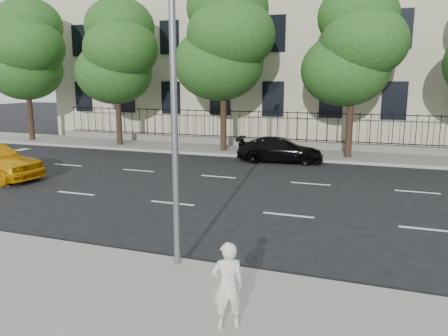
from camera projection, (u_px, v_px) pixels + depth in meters
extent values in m
plane|color=black|center=(134.00, 226.00, 12.61)|extent=(120.00, 120.00, 0.00)
cube|color=gray|center=(31.00, 282.00, 8.90)|extent=(60.00, 4.00, 0.15)
cube|color=gray|center=(260.00, 151.00, 25.52)|extent=(60.00, 4.00, 0.15)
cube|color=#C1B899|center=(294.00, 13.00, 32.09)|extent=(34.00, 12.00, 18.00)
cube|color=slate|center=(267.00, 143.00, 27.03)|extent=(30.00, 0.50, 0.40)
cube|color=black|center=(267.00, 138.00, 26.98)|extent=(28.80, 0.05, 0.05)
cube|color=black|center=(268.00, 112.00, 26.66)|extent=(28.80, 0.05, 0.05)
cylinder|color=slate|center=(173.00, 79.00, 8.85)|extent=(0.14, 0.14, 8.00)
cylinder|color=#382619|center=(31.00, 117.00, 29.75)|extent=(0.36, 0.36, 3.15)
ellipsoid|color=#1A4717|center=(25.00, 70.00, 29.55)|extent=(4.94, 4.94, 4.06)
ellipsoid|color=#1A4717|center=(28.00, 47.00, 28.51)|extent=(4.68, 4.68, 3.85)
ellipsoid|color=#1A4717|center=(28.00, 26.00, 28.92)|extent=(4.42, 4.42, 3.64)
cylinder|color=#382619|center=(119.00, 121.00, 27.45)|extent=(0.36, 0.36, 2.97)
ellipsoid|color=#1A4717|center=(114.00, 73.00, 27.28)|extent=(4.75, 4.75, 3.90)
ellipsoid|color=#1A4717|center=(121.00, 49.00, 26.25)|extent=(4.50, 4.50, 3.70)
ellipsoid|color=#1A4717|center=(120.00, 27.00, 26.67)|extent=(4.25, 4.25, 3.50)
cylinder|color=#382619|center=(223.00, 122.00, 25.10)|extent=(0.36, 0.36, 3.32)
ellipsoid|color=#1A4717|center=(219.00, 64.00, 24.87)|extent=(5.13, 5.13, 4.21)
ellipsoid|color=#1A4717|center=(231.00, 35.00, 23.82)|extent=(4.86, 4.86, 4.00)
ellipsoid|color=#1A4717|center=(228.00, 9.00, 24.22)|extent=(4.59, 4.59, 3.78)
cylinder|color=#382619|center=(349.00, 128.00, 22.81)|extent=(0.36, 0.36, 3.08)
ellipsoid|color=#1A4717|center=(345.00, 70.00, 22.64)|extent=(4.56, 4.56, 3.74)
ellipsoid|color=#1A4717|center=(364.00, 42.00, 21.62)|extent=(4.32, 4.32, 3.55)
ellipsoid|color=#1A4717|center=(358.00, 17.00, 22.05)|extent=(4.08, 4.08, 3.36)
imported|color=black|center=(280.00, 150.00, 22.47)|extent=(4.61, 2.34, 1.28)
imported|color=silver|center=(228.00, 285.00, 6.99)|extent=(0.64, 0.56, 1.46)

